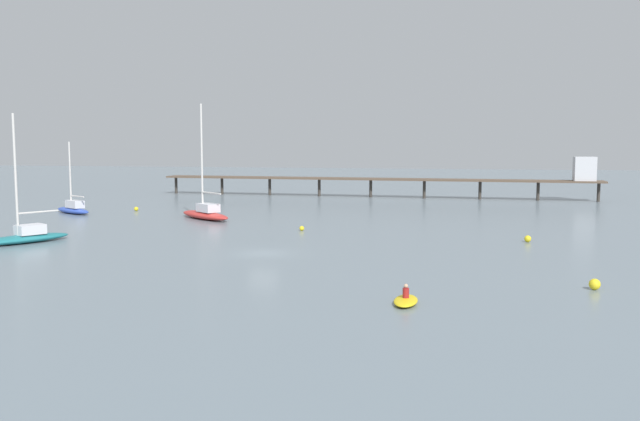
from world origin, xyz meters
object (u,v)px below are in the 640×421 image
Objects in this scene: sailboat_teal at (24,235)px; mooring_buoy_far at (595,284)px; dinghy_yellow at (406,300)px; pier at (429,177)px; sailboat_blue at (73,208)px; mooring_buoy_inner at (528,239)px; sailboat_red at (205,212)px; mooring_buoy_mid at (302,228)px; mooring_buoy_outer at (136,209)px.

mooring_buoy_far is (46.93, -9.27, -0.35)m from sailboat_teal.
sailboat_teal reaches higher than dinghy_yellow.
sailboat_blue reaches higher than pier.
mooring_buoy_far is 1.12× the size of mooring_buoy_inner.
sailboat_red is (-24.29, -37.19, -2.80)m from pier.
mooring_buoy_mid is at bearing 172.03° from mooring_buoy_inner.
sailboat_teal is (10.74, -23.89, -0.03)m from sailboat_blue.
mooring_buoy_outer is (-12.92, 7.05, -0.54)m from sailboat_red.
dinghy_yellow is at bearing -53.48° from sailboat_red.
sailboat_teal is 20.47× the size of mooring_buoy_outer.
sailboat_red reaches higher than sailboat_blue.
mooring_buoy_mid is at bearing -16.98° from sailboat_blue.
sailboat_red reaches higher than mooring_buoy_far.
sailboat_red reaches higher than mooring_buoy_mid.
sailboat_teal is 3.98× the size of dinghy_yellow.
pier is 107.72× the size of mooring_buoy_far.
sailboat_blue is 13.44× the size of mooring_buoy_far.
sailboat_blue is at bearing 139.91° from dinghy_yellow.
mooring_buoy_far is at bearing 29.35° from dinghy_yellow.
sailboat_red reaches higher than mooring_buoy_inner.
mooring_buoy_far is at bearing -83.40° from mooring_buoy_inner.
sailboat_blue is 61.06m from dinghy_yellow.
dinghy_yellow reaches higher than mooring_buoy_far.
pier is 25.40× the size of dinghy_yellow.
mooring_buoy_outer is 0.92× the size of mooring_buoy_inner.
mooring_buoy_far is (57.67, -33.16, -0.37)m from sailboat_blue.
mooring_buoy_mid is (22.47, 13.75, -0.44)m from sailboat_teal.
sailboat_teal is at bearing -65.79° from sailboat_blue.
sailboat_blue reaches higher than mooring_buoy_inner.
mooring_buoy_inner reaches higher than mooring_buoy_outer.
mooring_buoy_mid is at bearing -102.87° from pier.
mooring_buoy_inner reaches higher than mooring_buoy_mid.
mooring_buoy_mid is at bearing 136.74° from mooring_buoy_far.
mooring_buoy_inner is (8.65, 26.08, 0.10)m from dinghy_yellow.
dinghy_yellow reaches higher than mooring_buoy_mid.
pier is 147.94× the size of mooring_buoy_mid.
sailboat_teal reaches higher than mooring_buoy_mid.
sailboat_teal is (-8.49, -21.68, -0.13)m from sailboat_red.
mooring_buoy_outer is 30.79m from mooring_buoy_mid.
mooring_buoy_far is (24.46, -23.02, 0.09)m from mooring_buoy_mid.
sailboat_blue is at bearing 166.55° from mooring_buoy_inner.
sailboat_red reaches higher than mooring_buoy_outer.
sailboat_blue is (-43.52, -34.99, -2.90)m from pier.
mooring_buoy_outer is 0.82× the size of mooring_buoy_far.
mooring_buoy_inner is (11.85, -48.23, -3.31)m from pier.
dinghy_yellow is 12.57m from mooring_buoy_far.
pier is 8.02× the size of sailboat_blue.
sailboat_blue is at bearing 150.10° from mooring_buoy_far.
pier is 6.38× the size of sailboat_teal.
mooring_buoy_mid is 22.38m from mooring_buoy_inner.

